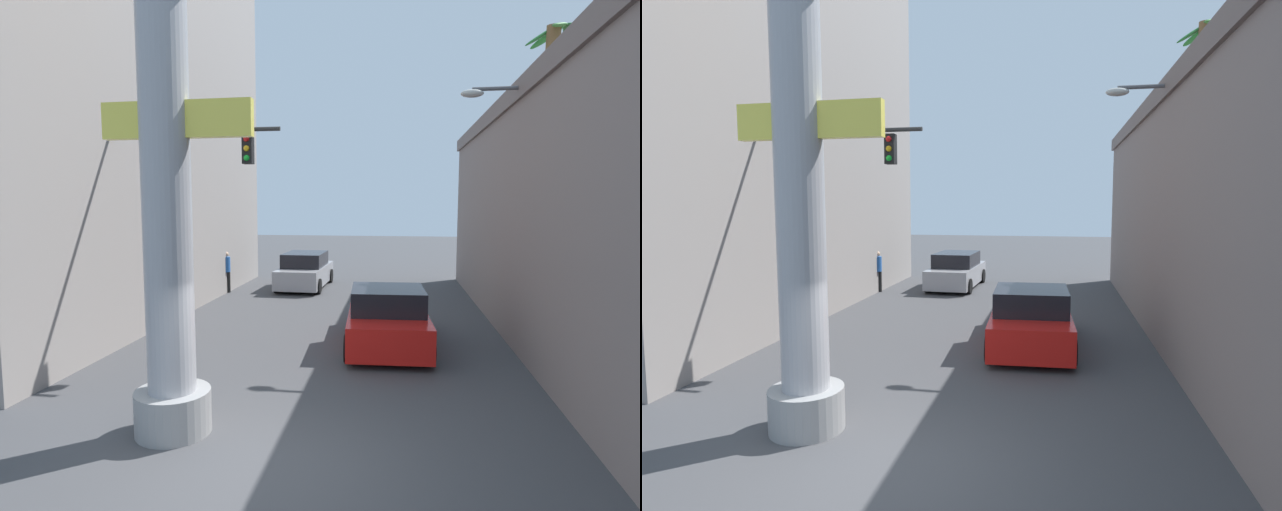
% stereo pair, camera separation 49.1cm
% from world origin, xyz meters
% --- Properties ---
extents(ground_plane, '(85.03, 85.03, 0.00)m').
position_xyz_m(ground_plane, '(0.00, 10.00, 0.00)').
color(ground_plane, '#424244').
extents(building_left, '(8.35, 17.19, 14.25)m').
position_xyz_m(building_left, '(-9.26, 9.89, 7.14)').
color(building_left, gray).
rests_on(building_left, ground).
extents(neon_sign_pole, '(2.74, 1.22, 9.64)m').
position_xyz_m(neon_sign_pole, '(-1.75, 1.10, 4.28)').
color(neon_sign_pole, '#9E9EA3').
rests_on(neon_sign_pole, ground).
extents(street_lamp, '(2.85, 0.28, 6.67)m').
position_xyz_m(street_lamp, '(5.61, 6.80, 4.11)').
color(street_lamp, '#59595E').
rests_on(street_lamp, ground).
extents(traffic_light_mast, '(5.25, 0.32, 5.54)m').
position_xyz_m(traffic_light_mast, '(-4.42, 5.26, 3.95)').
color(traffic_light_mast, '#333333').
rests_on(traffic_light_mast, ground).
extents(car_lead, '(2.30, 4.72, 1.56)m').
position_xyz_m(car_lead, '(1.59, 6.75, 0.70)').
color(car_lead, black).
rests_on(car_lead, ground).
extents(car_far, '(2.07, 4.49, 1.56)m').
position_xyz_m(car_far, '(-2.18, 15.46, 0.74)').
color(car_far, black).
rests_on(car_far, ground).
extents(palm_tree_near_right, '(2.79, 2.79, 6.27)m').
position_xyz_m(palm_tree_near_right, '(6.48, 4.72, 3.86)').
color(palm_tree_near_right, brown).
rests_on(palm_tree_near_right, ground).
extents(palm_tree_mid_right, '(2.60, 2.47, 9.48)m').
position_xyz_m(palm_tree_mid_right, '(6.70, 11.24, 5.41)').
color(palm_tree_mid_right, brown).
rests_on(palm_tree_mid_right, ground).
extents(palm_tree_near_left, '(2.42, 2.30, 9.35)m').
position_xyz_m(palm_tree_near_left, '(-6.10, 3.93, 5.35)').
color(palm_tree_near_left, brown).
rests_on(palm_tree_near_left, ground).
extents(pedestrian_mid_right, '(0.44, 0.44, 1.63)m').
position_xyz_m(pedestrian_mid_right, '(5.59, 7.45, 0.95)').
color(pedestrian_mid_right, gray).
rests_on(pedestrian_mid_right, ground).
extents(pedestrian_far_left, '(0.48, 0.48, 1.73)m').
position_xyz_m(pedestrian_far_left, '(-5.20, 13.59, 1.01)').
color(pedestrian_far_left, black).
rests_on(pedestrian_far_left, ground).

